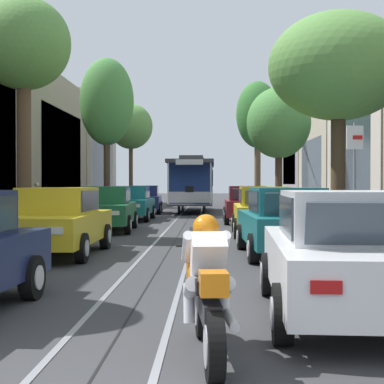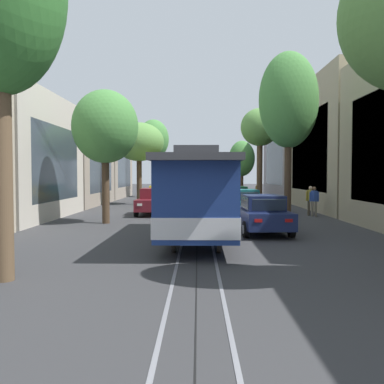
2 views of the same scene
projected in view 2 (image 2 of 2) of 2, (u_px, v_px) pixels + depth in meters
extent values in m
plane|color=#38383A|center=(197.00, 214.00, 26.03)|extent=(160.00, 160.00, 0.00)
cube|color=gray|center=(207.00, 219.00, 22.84)|extent=(0.08, 59.89, 0.01)
cube|color=gray|center=(188.00, 219.00, 22.85)|extent=(0.08, 59.89, 0.01)
cube|color=black|center=(197.00, 219.00, 22.84)|extent=(0.03, 59.89, 0.01)
cube|color=gray|center=(301.00, 152.00, 41.94)|extent=(5.39, 12.67, 9.32)
cube|color=#2D3842|center=(274.00, 157.00, 42.00)|extent=(0.04, 9.08, 5.59)
cube|color=tan|center=(342.00, 145.00, 29.00)|extent=(4.76, 12.67, 8.85)
cube|color=#2D3842|center=(308.00, 152.00, 29.05)|extent=(0.04, 9.08, 5.31)
cube|color=gray|center=(101.00, 161.00, 43.57)|extent=(4.95, 10.08, 7.52)
cube|color=#2D3842|center=(124.00, 165.00, 43.55)|extent=(0.04, 7.27, 4.51)
cube|color=gray|center=(74.00, 162.00, 33.21)|extent=(4.31, 10.08, 6.77)
cube|color=#2D3842|center=(101.00, 166.00, 33.19)|extent=(0.04, 7.27, 4.06)
cube|color=beige|center=(8.00, 157.00, 22.85)|extent=(5.44, 10.08, 6.73)
cube|color=#2D3842|center=(57.00, 163.00, 22.83)|extent=(0.04, 7.27, 4.04)
cube|color=#19234C|center=(222.00, 192.00, 43.32)|extent=(1.99, 4.38, 0.66)
cube|color=#19234C|center=(222.00, 185.00, 43.14)|extent=(1.57, 2.13, 0.60)
cube|color=#2D3842|center=(222.00, 185.00, 43.98)|extent=(1.34, 0.28, 0.47)
cube|color=#2D3842|center=(222.00, 186.00, 41.96)|extent=(1.30, 0.26, 0.45)
cube|color=#2D3842|center=(215.00, 185.00, 43.18)|extent=(0.11, 1.81, 0.47)
cube|color=#2D3842|center=(229.00, 185.00, 43.10)|extent=(0.11, 1.81, 0.47)
cube|color=white|center=(216.00, 190.00, 45.50)|extent=(0.28, 0.05, 0.14)
cube|color=#B21414|center=(216.00, 191.00, 41.19)|extent=(0.28, 0.05, 0.12)
cube|color=white|center=(227.00, 190.00, 45.43)|extent=(0.28, 0.05, 0.14)
cube|color=#B21414|center=(228.00, 191.00, 41.13)|extent=(0.28, 0.05, 0.12)
cylinder|color=black|center=(213.00, 194.00, 44.71)|extent=(0.23, 0.65, 0.64)
cylinder|color=silver|center=(212.00, 194.00, 44.72)|extent=(0.04, 0.35, 0.35)
cylinder|color=black|center=(230.00, 194.00, 44.61)|extent=(0.23, 0.65, 0.64)
cylinder|color=silver|center=(231.00, 194.00, 44.60)|extent=(0.04, 0.35, 0.35)
cylinder|color=black|center=(213.00, 195.00, 42.05)|extent=(0.23, 0.65, 0.64)
cylinder|color=silver|center=(212.00, 195.00, 42.06)|extent=(0.04, 0.35, 0.35)
cylinder|color=black|center=(231.00, 195.00, 41.95)|extent=(0.23, 0.65, 0.64)
cylinder|color=silver|center=(232.00, 195.00, 41.94)|extent=(0.04, 0.35, 0.35)
cube|color=gold|center=(227.00, 195.00, 36.84)|extent=(1.83, 4.31, 0.66)
cube|color=gold|center=(227.00, 187.00, 36.66)|extent=(1.49, 2.07, 0.60)
cube|color=#2D3842|center=(226.00, 187.00, 37.50)|extent=(1.33, 0.23, 0.47)
cube|color=#2D3842|center=(228.00, 188.00, 35.48)|extent=(1.30, 0.21, 0.45)
cube|color=#2D3842|center=(218.00, 187.00, 36.68)|extent=(0.04, 1.81, 0.47)
cube|color=#2D3842|center=(235.00, 187.00, 36.65)|extent=(0.04, 1.81, 0.47)
cube|color=white|center=(219.00, 192.00, 39.00)|extent=(0.28, 0.04, 0.14)
cube|color=#B21414|center=(221.00, 195.00, 34.69)|extent=(0.28, 0.04, 0.12)
cube|color=white|center=(231.00, 192.00, 38.98)|extent=(0.28, 0.04, 0.14)
cube|color=#B21414|center=(235.00, 195.00, 34.66)|extent=(0.28, 0.04, 0.12)
cylinder|color=black|center=(216.00, 197.00, 38.20)|extent=(0.20, 0.64, 0.64)
cylinder|color=silver|center=(215.00, 197.00, 38.20)|extent=(0.02, 0.35, 0.35)
cylinder|color=black|center=(235.00, 198.00, 38.16)|extent=(0.20, 0.64, 0.64)
cylinder|color=silver|center=(237.00, 198.00, 38.16)|extent=(0.02, 0.35, 0.35)
cylinder|color=black|center=(217.00, 199.00, 35.54)|extent=(0.20, 0.64, 0.64)
cylinder|color=silver|center=(216.00, 199.00, 35.54)|extent=(0.02, 0.35, 0.35)
cylinder|color=black|center=(238.00, 199.00, 35.50)|extent=(0.20, 0.64, 0.64)
cylinder|color=silver|center=(239.00, 199.00, 35.50)|extent=(0.02, 0.35, 0.35)
cube|color=#1E6038|center=(235.00, 199.00, 29.90)|extent=(2.00, 4.38, 0.66)
cube|color=#1E6038|center=(235.00, 191.00, 29.72)|extent=(1.57, 2.13, 0.60)
cube|color=#2D3842|center=(233.00, 190.00, 30.56)|extent=(1.34, 0.29, 0.47)
cube|color=#2D3842|center=(237.00, 192.00, 28.54)|extent=(1.30, 0.26, 0.45)
cube|color=#2D3842|center=(224.00, 191.00, 29.69)|extent=(0.12, 1.81, 0.47)
cube|color=#2D3842|center=(245.00, 191.00, 29.75)|extent=(0.12, 1.81, 0.47)
cube|color=white|center=(223.00, 196.00, 32.03)|extent=(0.28, 0.05, 0.14)
cube|color=#B21414|center=(231.00, 200.00, 27.72)|extent=(0.28, 0.05, 0.12)
cube|color=white|center=(238.00, 196.00, 32.07)|extent=(0.28, 0.05, 0.14)
cube|color=#B21414|center=(247.00, 200.00, 27.75)|extent=(0.28, 0.05, 0.12)
cylinder|color=black|center=(220.00, 203.00, 31.21)|extent=(0.23, 0.65, 0.64)
cylinder|color=silver|center=(219.00, 203.00, 31.21)|extent=(0.04, 0.35, 0.35)
cylinder|color=black|center=(244.00, 203.00, 31.27)|extent=(0.23, 0.65, 0.64)
cylinder|color=silver|center=(245.00, 203.00, 31.27)|extent=(0.04, 0.35, 0.35)
cylinder|color=black|center=(224.00, 205.00, 28.55)|extent=(0.23, 0.65, 0.64)
cylinder|color=silver|center=(223.00, 205.00, 28.55)|extent=(0.04, 0.35, 0.35)
cylinder|color=black|center=(250.00, 205.00, 28.61)|extent=(0.23, 0.65, 0.64)
cylinder|color=silver|center=(252.00, 205.00, 28.61)|extent=(0.04, 0.35, 0.35)
cube|color=#196B70|center=(243.00, 206.00, 23.73)|extent=(1.81, 4.30, 0.66)
cube|color=#196B70|center=(244.00, 195.00, 23.55)|extent=(1.48, 2.07, 0.60)
cube|color=#2D3842|center=(242.00, 194.00, 24.39)|extent=(1.33, 0.22, 0.47)
cube|color=#2D3842|center=(246.00, 196.00, 22.37)|extent=(1.30, 0.20, 0.45)
cube|color=#2D3842|center=(230.00, 195.00, 23.57)|extent=(0.03, 1.81, 0.47)
cube|color=#2D3842|center=(257.00, 195.00, 23.54)|extent=(0.03, 1.81, 0.47)
cube|color=white|center=(231.00, 202.00, 25.89)|extent=(0.28, 0.04, 0.14)
cube|color=#B21414|center=(237.00, 207.00, 21.58)|extent=(0.28, 0.04, 0.12)
cube|color=white|center=(249.00, 202.00, 25.88)|extent=(0.28, 0.04, 0.14)
cube|color=#B21414|center=(259.00, 207.00, 21.56)|extent=(0.28, 0.04, 0.12)
cylinder|color=black|center=(226.00, 210.00, 25.09)|extent=(0.20, 0.64, 0.64)
cylinder|color=silver|center=(224.00, 210.00, 25.09)|extent=(0.02, 0.35, 0.35)
cylinder|color=black|center=(256.00, 210.00, 25.06)|extent=(0.20, 0.64, 0.64)
cylinder|color=silver|center=(258.00, 210.00, 25.06)|extent=(0.02, 0.35, 0.35)
cylinder|color=black|center=(230.00, 214.00, 22.43)|extent=(0.20, 0.64, 0.64)
cylinder|color=silver|center=(227.00, 214.00, 22.43)|extent=(0.02, 0.35, 0.35)
cylinder|color=black|center=(263.00, 214.00, 22.40)|extent=(0.20, 0.64, 0.64)
cylinder|color=silver|center=(265.00, 214.00, 22.40)|extent=(0.02, 0.35, 0.35)
cube|color=#19234C|center=(262.00, 217.00, 17.41)|extent=(2.00, 4.38, 0.66)
cube|color=#19234C|center=(263.00, 202.00, 17.24)|extent=(1.57, 2.13, 0.60)
cube|color=#2D3842|center=(259.00, 201.00, 18.07)|extent=(1.34, 0.28, 0.47)
cube|color=#2D3842|center=(269.00, 205.00, 16.06)|extent=(1.30, 0.26, 0.45)
cube|color=#2D3842|center=(244.00, 202.00, 17.21)|extent=(0.11, 1.81, 0.47)
cube|color=#2D3842|center=(281.00, 202.00, 17.26)|extent=(0.11, 1.81, 0.47)
cube|color=white|center=(241.00, 210.00, 19.55)|extent=(0.28, 0.05, 0.14)
cube|color=#B21414|center=(258.00, 221.00, 15.23)|extent=(0.28, 0.05, 0.12)
cube|color=white|center=(265.00, 210.00, 19.58)|extent=(0.28, 0.05, 0.14)
cube|color=#B21414|center=(289.00, 221.00, 15.27)|extent=(0.28, 0.05, 0.12)
cylinder|color=black|center=(236.00, 222.00, 18.73)|extent=(0.23, 0.65, 0.64)
cylinder|color=silver|center=(234.00, 222.00, 18.73)|extent=(0.04, 0.35, 0.35)
cylinder|color=black|center=(275.00, 222.00, 18.79)|extent=(0.23, 0.65, 0.64)
cylinder|color=silver|center=(278.00, 222.00, 18.79)|extent=(0.04, 0.35, 0.35)
cylinder|color=black|center=(246.00, 230.00, 16.07)|extent=(0.23, 0.65, 0.64)
cylinder|color=silver|center=(243.00, 230.00, 16.06)|extent=(0.04, 0.35, 0.35)
cylinder|color=black|center=(291.00, 229.00, 16.12)|extent=(0.23, 0.65, 0.64)
cylinder|color=silver|center=(294.00, 229.00, 16.13)|extent=(0.04, 0.35, 0.35)
cube|color=silver|center=(171.00, 192.00, 43.06)|extent=(2.01, 4.38, 0.66)
cube|color=silver|center=(171.00, 185.00, 43.18)|extent=(1.57, 2.13, 0.60)
cube|color=#2D3842|center=(171.00, 186.00, 42.35)|extent=(1.34, 0.29, 0.47)
cube|color=#2D3842|center=(173.00, 185.00, 44.36)|extent=(1.30, 0.26, 0.45)
cube|color=#2D3842|center=(179.00, 185.00, 43.14)|extent=(0.12, 1.81, 0.47)
cube|color=#2D3842|center=(164.00, 185.00, 43.23)|extent=(0.12, 1.81, 0.47)
cube|color=white|center=(175.00, 192.00, 40.87)|extent=(0.28, 0.05, 0.14)
cube|color=#B21414|center=(179.00, 190.00, 45.17)|extent=(0.28, 0.05, 0.12)
cube|color=white|center=(163.00, 192.00, 40.94)|extent=(0.28, 0.05, 0.14)
cube|color=#B21414|center=(168.00, 190.00, 45.24)|extent=(0.28, 0.05, 0.12)
cylinder|color=black|center=(179.00, 196.00, 41.69)|extent=(0.23, 0.65, 0.64)
cylinder|color=silver|center=(180.00, 196.00, 41.68)|extent=(0.04, 0.35, 0.35)
cylinder|color=black|center=(161.00, 195.00, 41.80)|extent=(0.23, 0.65, 0.64)
cylinder|color=silver|center=(160.00, 195.00, 41.81)|extent=(0.04, 0.35, 0.35)
cylinder|color=black|center=(181.00, 194.00, 44.35)|extent=(0.23, 0.65, 0.64)
cylinder|color=silver|center=(182.00, 194.00, 44.34)|extent=(0.04, 0.35, 0.35)
cylinder|color=black|center=(164.00, 194.00, 44.46)|extent=(0.23, 0.65, 0.64)
cylinder|color=silver|center=(163.00, 194.00, 44.46)|extent=(0.04, 0.35, 0.35)
cube|color=#196B70|center=(166.00, 195.00, 36.88)|extent=(1.96, 4.36, 0.66)
cube|color=#196B70|center=(166.00, 187.00, 37.01)|extent=(1.55, 2.12, 0.60)
cube|color=#2D3842|center=(166.00, 188.00, 36.17)|extent=(1.34, 0.27, 0.47)
cube|color=#2D3842|center=(167.00, 187.00, 38.19)|extent=(1.30, 0.25, 0.45)
cube|color=#2D3842|center=(175.00, 187.00, 37.02)|extent=(0.10, 1.81, 0.47)
cube|color=#2D3842|center=(158.00, 187.00, 36.99)|extent=(0.10, 1.81, 0.47)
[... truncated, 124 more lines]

